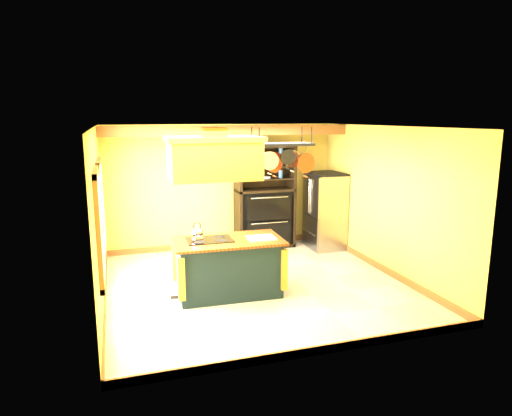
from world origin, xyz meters
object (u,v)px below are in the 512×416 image
refrigerator (325,213)px  pot_rack (282,152)px  range_hood (214,157)px  hutch (264,208)px  kitchen_island (228,266)px

refrigerator → pot_rack: bearing=-131.8°
range_hood → pot_rack: size_ratio=1.37×
hutch → range_hood: bearing=-123.4°
pot_rack → refrigerator: 3.05m
range_hood → refrigerator: range_hood is taller
kitchen_island → hutch: (1.45, 2.50, 0.41)m
refrigerator → hutch: bearing=156.9°
kitchen_island → refrigerator: size_ratio=1.09×
pot_rack → refrigerator: bearing=48.2°
pot_rack → hutch: (0.53, 2.50, -1.42)m
kitchen_island → range_hood: size_ratio=1.22×
range_hood → hutch: 3.29m
kitchen_island → range_hood: range_hood is taller
pot_rack → kitchen_island: bearing=179.9°
kitchen_island → refrigerator: 3.34m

